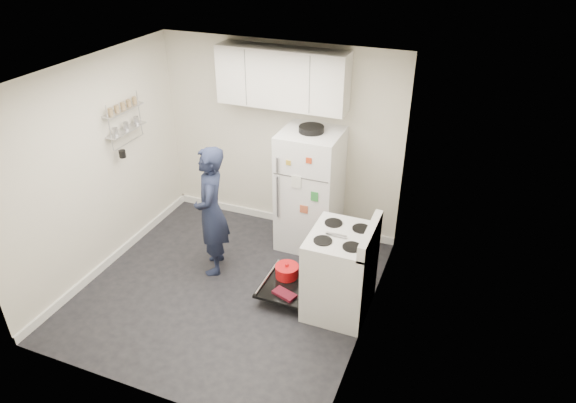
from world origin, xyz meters
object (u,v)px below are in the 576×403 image
at_px(person, 211,212).
at_px(open_oven_door, 287,279).
at_px(refrigerator, 310,189).
at_px(electric_range, 339,273).

bearing_deg(person, open_oven_door, 60.50).
distance_m(open_oven_door, refrigerator, 1.22).
distance_m(electric_range, refrigerator, 1.35).
bearing_deg(refrigerator, electric_range, -56.64).
xyz_separation_m(open_oven_door, refrigerator, (-0.12, 1.06, 0.60)).
height_order(refrigerator, person, refrigerator).
bearing_deg(person, refrigerator, 114.07).
distance_m(refrigerator, person, 1.29).
xyz_separation_m(electric_range, refrigerator, (-0.72, 1.10, 0.31)).
relative_size(open_oven_door, person, 0.45).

